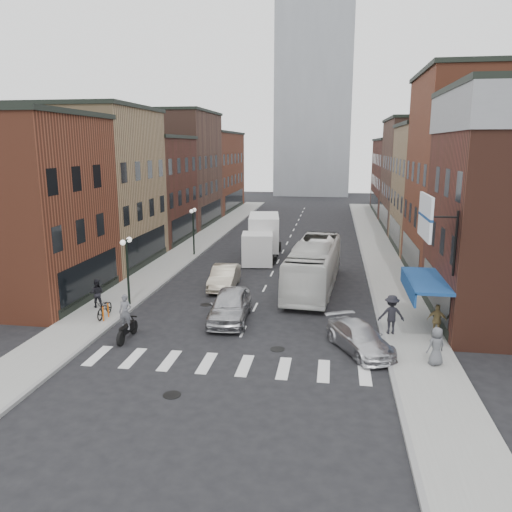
% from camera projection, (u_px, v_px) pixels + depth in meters
% --- Properties ---
extents(ground, '(160.00, 160.00, 0.00)m').
position_uv_depth(ground, '(240.00, 339.00, 24.64)').
color(ground, black).
rests_on(ground, ground).
extents(sidewalk_left, '(3.00, 74.00, 0.15)m').
position_uv_depth(sidewalk_left, '(194.00, 246.00, 47.12)').
color(sidewalk_left, gray).
rests_on(sidewalk_left, ground).
extents(sidewalk_right, '(3.00, 74.00, 0.15)m').
position_uv_depth(sidewalk_right, '(379.00, 252.00, 44.56)').
color(sidewalk_right, gray).
rests_on(sidewalk_right, ground).
extents(curb_left, '(0.20, 74.00, 0.16)m').
position_uv_depth(curb_left, '(210.00, 247.00, 46.91)').
color(curb_left, gray).
rests_on(curb_left, ground).
extents(curb_right, '(0.20, 74.00, 0.16)m').
position_uv_depth(curb_right, '(361.00, 252.00, 44.81)').
color(curb_right, gray).
rests_on(curb_right, ground).
extents(crosswalk_stripes, '(12.00, 2.20, 0.01)m').
position_uv_depth(crosswalk_stripes, '(227.00, 364.00, 21.74)').
color(crosswalk_stripes, silver).
rests_on(crosswalk_stripes, ground).
extents(bldg_left_near, '(10.30, 9.20, 11.30)m').
position_uv_depth(bldg_left_near, '(8.00, 208.00, 30.01)').
color(bldg_left_near, brown).
rests_on(bldg_left_near, ground).
extents(bldg_left_mid_a, '(10.30, 10.20, 12.30)m').
position_uv_depth(bldg_left_mid_a, '(84.00, 187.00, 39.07)').
color(bldg_left_mid_a, '#A4835A').
rests_on(bldg_left_mid_a, ground).
extents(bldg_left_mid_b, '(10.30, 10.20, 10.30)m').
position_uv_depth(bldg_left_mid_b, '(135.00, 189.00, 48.93)').
color(bldg_left_mid_b, '#482419').
rests_on(bldg_left_mid_b, ground).
extents(bldg_left_far_a, '(10.30, 12.20, 13.30)m').
position_uv_depth(bldg_left_far_a, '(170.00, 169.00, 59.22)').
color(bldg_left_far_a, '#4B2F25').
rests_on(bldg_left_far_a, ground).
extents(bldg_left_far_b, '(10.30, 16.20, 11.30)m').
position_uv_depth(bldg_left_far_b, '(201.00, 171.00, 72.94)').
color(bldg_left_far_b, brown).
rests_on(bldg_left_far_b, ground).
extents(bldg_right_mid_a, '(10.30, 10.20, 14.30)m').
position_uv_depth(bldg_right_mid_a, '(490.00, 178.00, 34.34)').
color(bldg_right_mid_a, brown).
rests_on(bldg_right_mid_a, ground).
extents(bldg_right_mid_b, '(10.30, 10.20, 11.30)m').
position_uv_depth(bldg_right_mid_b, '(455.00, 188.00, 44.31)').
color(bldg_right_mid_b, '#A4835A').
rests_on(bldg_right_mid_b, ground).
extents(bldg_right_far_a, '(10.30, 12.20, 12.30)m').
position_uv_depth(bldg_right_far_a, '(432.00, 175.00, 54.81)').
color(bldg_right_far_a, '#4B2F25').
rests_on(bldg_right_far_a, ground).
extents(bldg_right_far_b, '(10.30, 16.20, 10.30)m').
position_uv_depth(bldg_right_far_b, '(413.00, 177.00, 68.53)').
color(bldg_right_far_b, '#482419').
rests_on(bldg_right_far_b, ground).
extents(awning_blue, '(1.80, 5.00, 0.78)m').
position_uv_depth(awning_blue, '(422.00, 282.00, 25.14)').
color(awning_blue, navy).
rests_on(awning_blue, ground).
extents(billboard_sign, '(1.52, 3.00, 3.70)m').
position_uv_depth(billboard_sign, '(427.00, 218.00, 22.50)').
color(billboard_sign, black).
rests_on(billboard_sign, ground).
extents(distant_tower, '(14.00, 14.00, 50.00)m').
position_uv_depth(distant_tower, '(315.00, 61.00, 94.47)').
color(distant_tower, '#9399A0').
rests_on(distant_tower, ground).
extents(streetlamp_near, '(0.32, 1.22, 4.11)m').
position_uv_depth(streetlamp_near, '(127.00, 259.00, 28.98)').
color(streetlamp_near, black).
rests_on(streetlamp_near, ground).
extents(streetlamp_far, '(0.32, 1.22, 4.11)m').
position_uv_depth(streetlamp_far, '(193.00, 223.00, 42.48)').
color(streetlamp_far, black).
rests_on(streetlamp_far, ground).
extents(bike_rack, '(0.08, 0.68, 0.80)m').
position_uv_depth(bike_rack, '(106.00, 312.00, 26.92)').
color(bike_rack, '#D8590C').
rests_on(bike_rack, sidewalk_left).
extents(box_truck, '(3.13, 8.35, 3.52)m').
position_uv_depth(box_truck, '(262.00, 238.00, 41.96)').
color(box_truck, silver).
rests_on(box_truck, ground).
extents(motorcycle_rider, '(0.65, 2.27, 2.32)m').
position_uv_depth(motorcycle_rider, '(126.00, 319.00, 24.27)').
color(motorcycle_rider, black).
rests_on(motorcycle_rider, ground).
extents(transit_bus, '(3.52, 11.44, 3.14)m').
position_uv_depth(transit_bus, '(314.00, 266.00, 32.98)').
color(transit_bus, silver).
rests_on(transit_bus, ground).
extents(sedan_left_near, '(2.31, 5.15, 1.72)m').
position_uv_depth(sedan_left_near, '(230.00, 305.00, 27.05)').
color(sedan_left_near, '#ABACB0').
rests_on(sedan_left_near, ground).
extents(sedan_left_far, '(1.81, 4.65, 1.51)m').
position_uv_depth(sedan_left_far, '(224.00, 277.00, 33.27)').
color(sedan_left_far, beige).
rests_on(sedan_left_far, ground).
extents(curb_car, '(3.58, 4.74, 1.28)m').
position_uv_depth(curb_car, '(360.00, 338.00, 23.04)').
color(curb_car, silver).
rests_on(curb_car, ground).
extents(parked_bicycle, '(0.77, 1.93, 1.00)m').
position_uv_depth(parked_bicycle, '(105.00, 308.00, 27.25)').
color(parked_bicycle, black).
rests_on(parked_bicycle, sidewalk_left).
extents(ped_left_solo, '(0.89, 0.62, 1.67)m').
position_uv_depth(ped_left_solo, '(97.00, 293.00, 28.85)').
color(ped_left_solo, black).
rests_on(ped_left_solo, sidewalk_left).
extents(ped_right_a, '(1.33, 0.75, 1.98)m').
position_uv_depth(ped_right_a, '(391.00, 314.00, 24.75)').
color(ped_right_a, black).
rests_on(ped_right_a, sidewalk_right).
extents(ped_right_b, '(1.04, 0.75, 1.61)m').
position_uv_depth(ped_right_b, '(437.00, 320.00, 24.46)').
color(ped_right_b, '#967F4C').
rests_on(ped_right_b, sidewalk_right).
extents(ped_right_c, '(0.98, 0.86, 1.68)m').
position_uv_depth(ped_right_c, '(436.00, 346.00, 21.21)').
color(ped_right_c, '#525459').
rests_on(ped_right_c, sidewalk_right).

